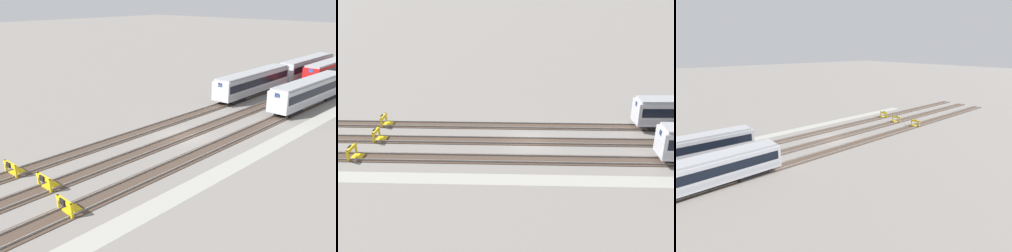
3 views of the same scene
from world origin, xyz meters
The scene contains 8 objects.
ground_plane centered at (0.00, 0.00, 0.00)m, with size 400.00×400.00×0.00m, color gray.
service_walkway centered at (0.00, -8.40, 0.00)m, with size 54.00×2.00×0.01m, color #9E9E93.
rail_track_nearest centered at (0.00, -4.42, 0.04)m, with size 90.00×2.24×0.21m.
rail_track_near_inner centered at (0.00, 0.00, 0.04)m, with size 90.00×2.24×0.21m.
rail_track_middle centered at (0.00, 4.42, 0.04)m, with size 90.00×2.24×0.21m.
bumper_stop_nearest_track centered at (-17.61, -4.43, 0.51)m, with size 1.38×2.01×1.22m.
bumper_stop_near_inner_track centered at (-16.63, 0.00, 0.51)m, with size 1.34×2.00×1.22m.
bumper_stop_middle_track centered at (-17.24, 4.42, 0.51)m, with size 1.36×2.00×1.22m.
Camera 2 is at (-1.18, -39.38, 17.93)m, focal length 42.00 mm.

